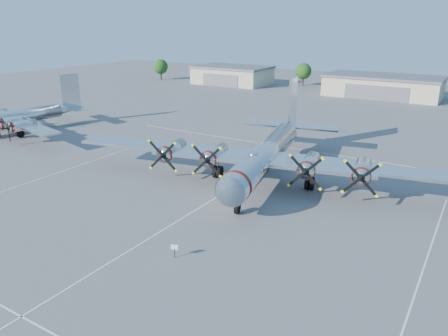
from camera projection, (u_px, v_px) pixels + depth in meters
The scene contains 9 objects.
ground at pixel (205, 204), 46.88m from camera, with size 260.00×260.00×0.00m, color #565659.
parking_lines at pixel (196, 210), 45.47m from camera, with size 60.00×50.08×0.01m.
hangar_west at pixel (232, 75), 134.42m from camera, with size 22.60×14.60×5.40m.
hangar_center at pixel (383, 86), 112.12m from camera, with size 28.60×14.60×5.40m.
tree_far_west at pixel (161, 67), 143.13m from camera, with size 4.80×4.80×6.64m.
tree_west at pixel (303, 71), 130.51m from camera, with size 4.80×4.80×6.64m.
main_bomber_b29 at pixel (266, 178), 54.77m from camera, with size 48.69×33.30×10.77m, color silver, non-canonical shape.
bomber_west at pixel (20, 132), 77.31m from camera, with size 35.02×24.79×9.25m, color silver, non-canonical shape.
info_placard at pixel (174, 249), 36.11m from camera, with size 0.61×0.23×1.20m.
Camera 1 is at (24.30, -35.68, 18.79)m, focal length 35.00 mm.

